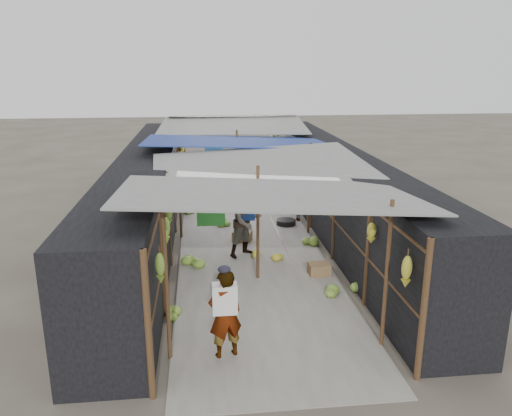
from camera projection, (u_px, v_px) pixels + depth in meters
name	position (u px, v px, depth m)	size (l,w,h in m)	color
ground	(278.00, 351.00, 8.41)	(80.00, 80.00, 0.00)	#6B6356
aisle_slab	(244.00, 229.00, 14.62)	(3.60, 16.00, 0.02)	#9E998E
stall_left	(148.00, 194.00, 14.01)	(1.40, 15.00, 2.30)	black
stall_right	(336.00, 189.00, 14.59)	(1.40, 15.00, 2.30)	black
crate_near	(242.00, 236.00, 13.60)	(0.50, 0.40, 0.30)	#99794D
crate_mid	(319.00, 269.00, 11.42)	(0.47, 0.38, 0.28)	#99794D
crate_back	(201.00, 185.00, 19.44)	(0.40, 0.33, 0.26)	#99794D
black_basin	(286.00, 222.00, 15.00)	(0.58, 0.58, 0.17)	black
vendor_elderly	(225.00, 314.00, 8.07)	(0.56, 0.37, 1.54)	white
shopper_blue	(246.00, 221.00, 12.39)	(0.90, 0.70, 1.84)	navy
vendor_seated	(297.00, 208.00, 15.28)	(0.56, 0.32, 0.87)	#4E4844
market_canopy	(243.00, 146.00, 14.28)	(5.62, 15.20, 2.77)	brown
hanging_bananas	(244.00, 175.00, 14.10)	(3.95, 14.28, 0.71)	olive
floor_bananas	(255.00, 233.00, 13.85)	(3.99, 9.89, 0.35)	gold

